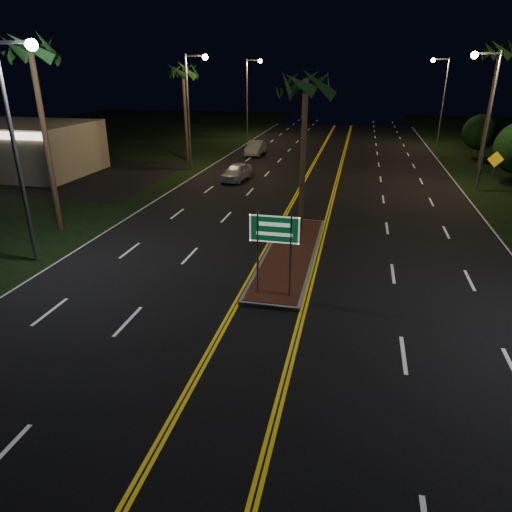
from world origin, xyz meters
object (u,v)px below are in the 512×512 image
(palm_left_far, at_px, (183,71))
(median_island, at_px, (290,254))
(palm_right_far, at_px, (500,52))
(warning_sign, at_px, (495,165))
(palm_median, at_px, (306,84))
(palm_left_near, at_px, (31,51))
(streetlight_left_near, at_px, (20,131))
(streetlight_right_mid, at_px, (486,106))
(shrub_far, at_px, (480,132))
(car_near, at_px, (237,170))
(streetlight_right_far, at_px, (441,92))
(highway_sign, at_px, (274,237))
(streetlight_left_far, at_px, (250,89))
(streetlight_left_mid, at_px, (192,100))
(car_far, at_px, (256,147))

(palm_left_far, bearing_deg, median_island, -58.64)
(palm_right_far, height_order, warning_sign, palm_right_far)
(palm_median, xyz_separation_m, palm_right_far, (12.80, 19.50, 1.87))
(median_island, xyz_separation_m, palm_left_near, (-12.50, 1.00, 8.60))
(streetlight_left_near, bearing_deg, streetlight_right_mid, 40.30)
(shrub_far, xyz_separation_m, car_near, (-20.13, -14.70, -1.60))
(streetlight_right_far, distance_m, warning_sign, 19.87)
(highway_sign, bearing_deg, palm_left_near, 157.40)
(streetlight_right_far, bearing_deg, highway_sign, -105.15)
(highway_sign, relative_size, streetlight_left_near, 0.36)
(streetlight_left_far, relative_size, shrub_far, 2.27)
(streetlight_left_near, relative_size, palm_left_far, 1.02)
(warning_sign, bearing_deg, streetlight_left_mid, 169.53)
(palm_median, relative_size, shrub_far, 2.10)
(highway_sign, xyz_separation_m, palm_left_far, (-12.80, 25.20, 5.34))
(palm_left_near, distance_m, palm_left_far, 20.02)
(palm_median, height_order, shrub_far, palm_median)
(car_near, bearing_deg, streetlight_left_near, -96.83)
(palm_left_far, bearing_deg, car_near, -46.00)
(highway_sign, bearing_deg, palm_right_far, 64.80)
(palm_median, bearing_deg, median_island, -90.00)
(streetlight_right_far, distance_m, palm_median, 33.28)
(palm_right_far, xyz_separation_m, warning_sign, (-0.77, -7.42, -7.41))
(streetlight_right_far, bearing_deg, car_near, -129.31)
(median_island, distance_m, streetlight_left_mid, 20.80)
(streetlight_left_far, height_order, palm_left_near, palm_left_near)
(streetlight_right_far, bearing_deg, streetlight_left_far, 174.62)
(highway_sign, relative_size, car_far, 0.68)
(median_island, xyz_separation_m, warning_sign, (12.03, 15.58, 1.65))
(shrub_far, xyz_separation_m, warning_sign, (-1.77, -13.42, -0.60))
(highway_sign, height_order, palm_left_far, palm_left_far)
(palm_left_near, bearing_deg, streetlight_left_mid, 83.27)
(car_near, bearing_deg, car_far, 102.33)
(streetlight_left_far, distance_m, palm_right_far, 27.50)
(shrub_far, bearing_deg, car_far, -170.64)
(streetlight_right_far, height_order, warning_sign, streetlight_right_far)
(median_island, xyz_separation_m, palm_left_far, (-12.80, 21.00, 7.66))
(streetlight_left_far, height_order, palm_median, streetlight_left_far)
(shrub_far, bearing_deg, streetlight_left_mid, -153.82)
(warning_sign, bearing_deg, car_far, 146.01)
(palm_right_far, bearing_deg, palm_left_far, -175.53)
(median_island, distance_m, streetlight_left_far, 38.89)
(highway_sign, xyz_separation_m, car_far, (-7.37, 29.71, -1.61))
(streetlight_right_mid, xyz_separation_m, palm_left_near, (-23.11, -14.00, 3.02))
(palm_median, relative_size, palm_left_near, 0.85)
(palm_right_far, relative_size, shrub_far, 2.60)
(palm_left_near, height_order, car_near, palm_left_near)
(streetlight_left_near, relative_size, shrub_far, 2.27)
(streetlight_right_mid, height_order, shrub_far, streetlight_right_mid)
(shrub_far, bearing_deg, median_island, -115.45)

